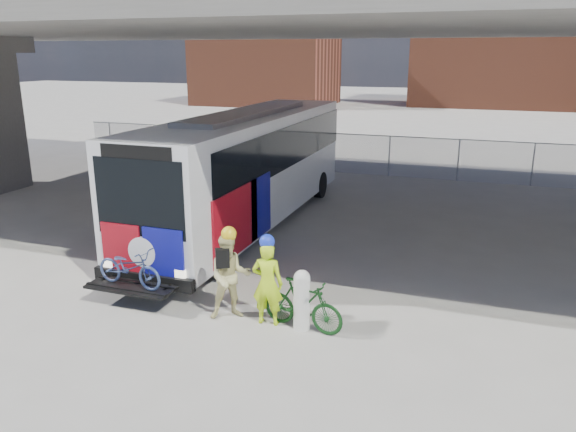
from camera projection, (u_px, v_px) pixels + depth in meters
The scene contains 9 objects.
ground at pixel (274, 262), 15.05m from camera, with size 160.00×160.00×0.00m, color #9E9991.
bus at pixel (248, 161), 17.81m from camera, with size 2.67×12.93×3.69m.
overpass at pixel (320, 13), 16.84m from camera, with size 40.00×16.00×7.95m.
chainlink_fence at pixel (368, 144), 25.51m from camera, with size 30.00×0.06×30.00m.
brick_buildings at pixel (455, 53), 56.78m from camera, with size 54.00×22.00×12.00m.
bollard at pixel (302, 298), 11.24m from camera, with size 0.33×0.33×1.27m.
cyclist_hivis at pixel (267, 281), 11.41m from camera, with size 0.68×0.49×1.94m.
cyclist_tan at pixel (230, 275), 11.67m from camera, with size 1.12×1.05×2.02m.
bike_parked at pixel (303, 305), 11.27m from camera, with size 0.50×1.77×1.06m, color #133C16.
Camera 1 is at (5.06, -13.17, 5.40)m, focal length 35.00 mm.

